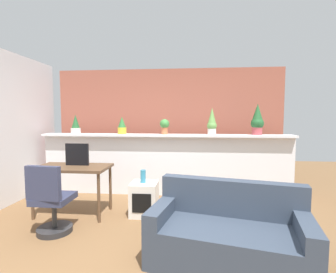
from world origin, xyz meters
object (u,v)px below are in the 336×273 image
(vase_on_shelf, at_px, (143,176))
(desk, at_px, (73,172))
(potted_plant_2, at_px, (164,125))
(potted_plant_4, at_px, (257,120))
(potted_plant_0, at_px, (76,125))
(office_chair, at_px, (51,205))
(potted_plant_1, at_px, (122,126))
(couch, at_px, (228,235))
(tv_monitor, at_px, (77,154))
(side_cube_shelf, at_px, (144,199))
(potted_plant_3, at_px, (212,122))

(vase_on_shelf, bearing_deg, desk, -175.66)
(potted_plant_2, distance_m, potted_plant_4, 1.71)
(potted_plant_0, bearing_deg, office_chair, -74.29)
(potted_plant_1, distance_m, office_chair, 2.02)
(potted_plant_0, height_order, desk, potted_plant_0)
(couch, bearing_deg, potted_plant_1, 128.90)
(potted_plant_4, relative_size, vase_on_shelf, 2.89)
(potted_plant_4, height_order, couch, potted_plant_4)
(desk, height_order, vase_on_shelf, desk)
(potted_plant_1, height_order, potted_plant_4, potted_plant_4)
(tv_monitor, distance_m, side_cube_shelf, 1.24)
(desk, bearing_deg, potted_plant_4, 20.27)
(potted_plant_0, xyz_separation_m, potted_plant_2, (1.74, 0.01, -0.00))
(desk, distance_m, office_chair, 0.71)
(potted_plant_3, distance_m, couch, 2.39)
(potted_plant_3, relative_size, vase_on_shelf, 2.54)
(potted_plant_4, distance_m, tv_monitor, 3.17)
(side_cube_shelf, bearing_deg, potted_plant_2, 78.39)
(couch, bearing_deg, office_chair, 169.63)
(potted_plant_2, xyz_separation_m, desk, (-1.29, -1.07, -0.67))
(potted_plant_3, xyz_separation_m, couch, (0.01, -2.12, -1.12))
(potted_plant_4, bearing_deg, potted_plant_1, -179.25)
(couch, bearing_deg, potted_plant_3, 90.24)
(vase_on_shelf, bearing_deg, side_cube_shelf, -13.83)
(potted_plant_0, xyz_separation_m, vase_on_shelf, (1.52, -0.98, -0.74))
(office_chair, xyz_separation_m, couch, (2.15, -0.39, -0.11))
(potted_plant_1, distance_m, tv_monitor, 1.16)
(desk, distance_m, vase_on_shelf, 1.08)
(desk, bearing_deg, potted_plant_2, 39.59)
(potted_plant_2, distance_m, vase_on_shelf, 1.25)
(potted_plant_3, height_order, side_cube_shelf, potted_plant_3)
(potted_plant_1, bearing_deg, potted_plant_3, -0.09)
(potted_plant_0, bearing_deg, potted_plant_1, 0.81)
(potted_plant_0, distance_m, tv_monitor, 1.17)
(office_chair, bearing_deg, tv_monitor, 89.42)
(potted_plant_2, distance_m, couch, 2.52)
(potted_plant_1, bearing_deg, couch, -51.10)
(potted_plant_3, bearing_deg, tv_monitor, -155.08)
(potted_plant_3, bearing_deg, couch, -89.76)
(potted_plant_1, distance_m, potted_plant_4, 2.53)
(potted_plant_4, bearing_deg, potted_plant_0, -179.24)
(potted_plant_4, distance_m, office_chair, 3.61)
(tv_monitor, height_order, side_cube_shelf, tv_monitor)
(potted_plant_4, xyz_separation_m, vase_on_shelf, (-1.93, -1.03, -0.84))
(potted_plant_3, height_order, desk, potted_plant_3)
(couch, bearing_deg, side_cube_shelf, 134.22)
(potted_plant_2, bearing_deg, office_chair, -126.17)
(vase_on_shelf, bearing_deg, couch, -45.48)
(desk, height_order, tv_monitor, tv_monitor)
(potted_plant_0, xyz_separation_m, couch, (2.63, -2.11, -1.06))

